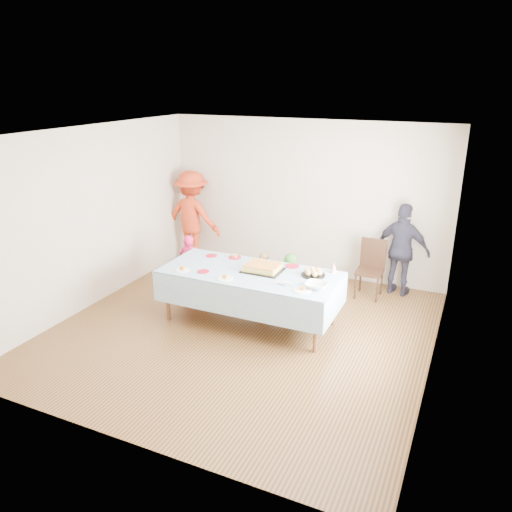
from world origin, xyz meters
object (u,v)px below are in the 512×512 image
(party_table, at_px, (250,275))
(dining_chair, at_px, (371,265))
(adult_left, at_px, (193,217))
(birthday_cake, at_px, (263,268))

(party_table, distance_m, dining_chair, 2.16)
(party_table, xyz_separation_m, adult_left, (-2.09, 1.91, 0.14))
(birthday_cake, relative_size, dining_chair, 0.58)
(dining_chair, bearing_deg, adult_left, 175.87)
(adult_left, bearing_deg, dining_chair, 178.79)
(party_table, xyz_separation_m, birthday_cake, (0.15, 0.10, 0.10))
(party_table, relative_size, birthday_cake, 4.61)
(adult_left, bearing_deg, party_table, 140.46)
(birthday_cake, bearing_deg, adult_left, 141.08)
(birthday_cake, bearing_deg, party_table, -145.76)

